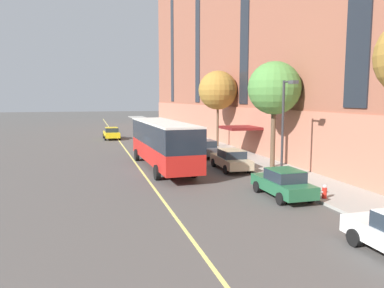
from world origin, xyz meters
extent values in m
plane|color=#4C4947|center=(0.00, 0.00, 0.00)|extent=(260.00, 260.00, 0.00)
cube|color=#9E9B93|center=(8.50, 3.00, 0.07)|extent=(4.00, 160.00, 0.15)
cube|color=#B67058|center=(10.43, 0.00, 2.20)|extent=(0.14, 110.00, 4.40)
cube|color=maroon|center=(8.90, 5.07, 2.60)|extent=(3.20, 3.40, 0.24)
cube|color=#1E232B|center=(10.45, 24.75, 15.37)|extent=(0.10, 2.00, 21.23)
cube|color=#1E232B|center=(10.45, 41.25, 15.37)|extent=(0.10, 2.00, 21.23)
cube|color=red|center=(0.62, 0.49, 1.26)|extent=(3.04, 12.38, 1.28)
cube|color=black|center=(0.62, 0.49, 2.68)|extent=(3.05, 12.38, 1.57)
cube|color=silver|center=(0.62, 0.49, 3.53)|extent=(3.06, 12.38, 0.12)
cube|color=#19232D|center=(0.37, 6.66, 2.53)|extent=(2.34, 0.17, 1.17)
cube|color=orange|center=(0.37, 6.67, 3.29)|extent=(1.78, 0.13, 0.28)
cube|color=black|center=(0.37, 6.68, 0.72)|extent=(2.49, 0.22, 0.24)
cube|color=white|center=(-0.52, 6.64, 0.97)|extent=(0.28, 0.07, 0.18)
cube|color=white|center=(1.26, 6.71, 0.97)|extent=(0.28, 0.07, 0.18)
cylinder|color=black|center=(-0.83, 4.73, 0.50)|extent=(0.34, 1.01, 1.00)
cylinder|color=black|center=(1.72, 4.84, 0.50)|extent=(0.34, 1.01, 1.00)
cylinder|color=black|center=(-0.50, -3.25, 0.50)|extent=(0.34, 1.01, 1.00)
cylinder|color=black|center=(2.04, -3.15, 0.50)|extent=(0.34, 1.01, 1.00)
cylinder|color=black|center=(4.40, -16.08, 0.32)|extent=(0.22, 0.64, 0.64)
cube|color=#BCAD89|center=(5.44, -1.19, 0.64)|extent=(1.96, 4.85, 0.64)
cube|color=#232D38|center=(5.43, -1.43, 1.24)|extent=(1.65, 2.21, 0.56)
cube|color=#BCAD89|center=(5.43, -1.43, 1.54)|extent=(1.61, 2.11, 0.04)
cylinder|color=black|center=(4.61, 0.32, 0.32)|extent=(0.24, 0.65, 0.64)
cylinder|color=black|center=(6.37, 0.26, 0.32)|extent=(0.24, 0.65, 0.64)
cylinder|color=black|center=(4.51, -2.65, 0.32)|extent=(0.24, 0.65, 0.64)
cylinder|color=black|center=(6.27, -2.71, 0.32)|extent=(0.24, 0.65, 0.64)
cube|color=#BCAD89|center=(5.32, 11.38, 0.64)|extent=(1.97, 4.70, 0.64)
cube|color=#232D38|center=(5.31, 11.15, 1.24)|extent=(1.67, 2.14, 0.56)
cube|color=#BCAD89|center=(5.31, 11.15, 1.54)|extent=(1.64, 2.04, 0.04)
cylinder|color=black|center=(4.47, 12.85, 0.32)|extent=(0.24, 0.65, 0.64)
cylinder|color=black|center=(6.26, 12.80, 0.32)|extent=(0.24, 0.65, 0.64)
cylinder|color=black|center=(4.38, 9.97, 0.32)|extent=(0.24, 0.65, 0.64)
cylinder|color=black|center=(6.18, 9.92, 0.32)|extent=(0.24, 0.65, 0.64)
cube|color=#23603D|center=(5.27, -9.30, 0.64)|extent=(1.79, 4.29, 0.64)
cube|color=#232D38|center=(5.27, -9.52, 1.24)|extent=(1.55, 1.94, 0.56)
cube|color=#23603D|center=(5.27, -9.52, 1.54)|extent=(1.52, 1.85, 0.04)
cylinder|color=black|center=(4.40, -7.99, 0.32)|extent=(0.23, 0.64, 0.64)
cylinder|color=black|center=(6.11, -7.97, 0.32)|extent=(0.23, 0.64, 0.64)
cylinder|color=black|center=(4.42, -10.64, 0.32)|extent=(0.23, 0.64, 0.64)
cylinder|color=black|center=(6.13, -10.62, 0.32)|extent=(0.23, 0.64, 0.64)
cube|color=#B7B7BC|center=(5.23, 33.20, 0.64)|extent=(1.89, 4.76, 0.64)
cube|color=#232D38|center=(5.24, 32.96, 1.24)|extent=(1.63, 2.16, 0.56)
cube|color=#B7B7BC|center=(5.24, 32.96, 1.54)|extent=(1.59, 2.06, 0.04)
cylinder|color=black|center=(4.32, 34.65, 0.32)|extent=(0.23, 0.64, 0.64)
cylinder|color=black|center=(6.09, 34.68, 0.32)|extent=(0.23, 0.64, 0.64)
cylinder|color=black|center=(4.37, 31.72, 0.32)|extent=(0.23, 0.64, 0.64)
cylinder|color=black|center=(6.14, 31.75, 0.32)|extent=(0.23, 0.64, 0.64)
cube|color=navy|center=(5.15, 26.75, 0.64)|extent=(1.91, 4.62, 0.64)
cube|color=#232D38|center=(5.16, 26.52, 1.24)|extent=(1.63, 2.10, 0.56)
cube|color=navy|center=(5.16, 26.52, 1.54)|extent=(1.59, 2.01, 0.04)
cylinder|color=black|center=(4.24, 28.15, 0.32)|extent=(0.24, 0.65, 0.64)
cylinder|color=black|center=(5.99, 28.19, 0.32)|extent=(0.24, 0.65, 0.64)
cylinder|color=black|center=(4.31, 25.31, 0.32)|extent=(0.24, 0.65, 0.64)
cylinder|color=black|center=(6.06, 25.35, 0.32)|extent=(0.24, 0.65, 0.64)
cube|color=#B21E19|center=(5.27, 19.70, 0.64)|extent=(1.81, 4.53, 0.64)
cube|color=#232D38|center=(5.27, 19.47, 1.24)|extent=(1.56, 2.05, 0.56)
cube|color=#B21E19|center=(5.27, 19.47, 1.54)|extent=(1.52, 1.96, 0.04)
cylinder|color=black|center=(4.45, 21.11, 0.32)|extent=(0.23, 0.64, 0.64)
cylinder|color=black|center=(6.15, 21.08, 0.32)|extent=(0.23, 0.64, 0.64)
cylinder|color=black|center=(4.40, 18.31, 0.32)|extent=(0.23, 0.64, 0.64)
cylinder|color=black|center=(6.10, 18.29, 0.32)|extent=(0.23, 0.64, 0.64)
cube|color=#4C4C51|center=(5.41, 5.28, 0.64)|extent=(1.91, 4.43, 0.64)
cube|color=#232D38|center=(5.41, 5.07, 1.24)|extent=(1.63, 2.01, 0.56)
cube|color=#4C4C51|center=(5.41, 5.07, 1.54)|extent=(1.59, 1.92, 0.04)
cylinder|color=black|center=(4.49, 6.62, 0.32)|extent=(0.24, 0.65, 0.64)
cylinder|color=black|center=(6.25, 6.67, 0.32)|extent=(0.24, 0.65, 0.64)
cylinder|color=black|center=(4.56, 3.90, 0.32)|extent=(0.24, 0.65, 0.64)
cylinder|color=black|center=(6.32, 3.95, 0.32)|extent=(0.24, 0.65, 0.64)
cube|color=yellow|center=(-1.87, 22.75, 0.64)|extent=(1.96, 4.53, 0.64)
cube|color=#232D38|center=(-1.87, 22.52, 1.24)|extent=(1.66, 2.06, 0.56)
cube|color=yellow|center=(-1.87, 22.52, 1.54)|extent=(1.62, 1.97, 0.04)
cylinder|color=black|center=(-2.81, 24.11, 0.32)|extent=(0.24, 0.65, 0.64)
cylinder|color=black|center=(-1.03, 24.16, 0.32)|extent=(0.24, 0.65, 0.64)
cylinder|color=black|center=(-2.72, 21.33, 0.32)|extent=(0.24, 0.65, 0.64)
cylinder|color=black|center=(-0.94, 21.39, 0.32)|extent=(0.24, 0.65, 0.64)
cylinder|color=brown|center=(8.68, -1.60, 2.57)|extent=(0.36, 0.36, 4.84)
sphere|color=#4C843D|center=(8.68, -1.60, 6.08)|extent=(3.95, 3.95, 3.95)
cylinder|color=brown|center=(8.68, 10.99, 2.59)|extent=(0.24, 0.24, 4.88)
sphere|color=olive|center=(8.68, 10.99, 6.17)|extent=(4.14, 4.14, 4.14)
cylinder|color=#2D2D30|center=(7.10, -5.86, 3.28)|extent=(0.16, 0.16, 6.27)
cylinder|color=#2D2D30|center=(7.10, -6.41, 6.32)|extent=(0.10, 1.10, 0.10)
cube|color=#3D3D3F|center=(7.10, -6.96, 6.27)|extent=(0.36, 0.60, 0.20)
cylinder|color=red|center=(7.00, -10.57, 0.43)|extent=(0.24, 0.24, 0.55)
sphere|color=silver|center=(7.00, -10.57, 0.77)|extent=(0.20, 0.20, 0.20)
cylinder|color=silver|center=(6.84, -10.57, 0.48)|extent=(0.10, 0.09, 0.09)
cylinder|color=silver|center=(7.16, -10.57, 0.48)|extent=(0.10, 0.09, 0.09)
cube|color=#E0D66B|center=(-1.08, 3.00, 0.00)|extent=(0.16, 140.00, 0.01)
camera|label=1|loc=(-4.71, -27.02, 5.32)|focal=35.00mm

